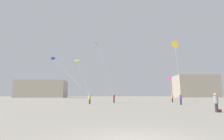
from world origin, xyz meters
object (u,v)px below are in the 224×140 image
(kite_emerald_diamond, at_px, (97,44))
(kite_amber_delta, at_px, (175,45))
(building_left_hall, at_px, (42,89))
(person_in_red, at_px, (114,98))
(kite_magenta_diamond, at_px, (169,79))
(kite_cobalt_delta, at_px, (54,60))
(handbag_beside_flyer, at_px, (220,111))
(person_in_yellow, at_px, (90,98))
(person_in_purple, at_px, (181,99))
(building_centre_hall, at_px, (195,86))
(person_in_grey, at_px, (216,102))
(kite_lime_delta, at_px, (77,61))
(person_in_orange, at_px, (172,98))

(kite_emerald_diamond, bearing_deg, kite_amber_delta, -25.45)
(kite_amber_delta, distance_m, building_left_hall, 78.91)
(person_in_red, distance_m, building_left_hall, 69.20)
(kite_emerald_diamond, relative_size, kite_amber_delta, 1.23)
(person_in_red, distance_m, kite_magenta_diamond, 14.56)
(kite_cobalt_delta, height_order, handbag_beside_flyer, kite_cobalt_delta)
(kite_cobalt_delta, distance_m, kite_magenta_diamond, 27.74)
(person_in_yellow, bearing_deg, kite_magenta_diamond, -91.15)
(person_in_purple, xyz_separation_m, kite_magenta_diamond, (2.92, 11.12, 4.28))
(kite_cobalt_delta, relative_size, building_centre_hall, 0.49)
(person_in_grey, bearing_deg, person_in_purple, -91.58)
(building_left_hall, bearing_deg, handbag_beside_flyer, -58.15)
(kite_lime_delta, height_order, building_left_hall, building_left_hall)
(person_in_orange, relative_size, kite_emerald_diamond, 0.15)
(person_in_red, distance_m, kite_lime_delta, 10.06)
(kite_amber_delta, bearing_deg, person_in_purple, -107.45)
(person_in_yellow, relative_size, building_centre_hall, 0.07)
(person_in_grey, height_order, person_in_yellow, person_in_yellow)
(person_in_red, relative_size, kite_emerald_diamond, 0.15)
(kite_amber_delta, relative_size, kite_cobalt_delta, 0.81)
(person_in_grey, height_order, kite_emerald_diamond, kite_emerald_diamond)
(person_in_orange, bearing_deg, building_centre_hall, -29.46)
(kite_lime_delta, relative_size, kite_emerald_diamond, 0.60)
(person_in_yellow, distance_m, building_centre_hall, 86.78)
(person_in_purple, bearing_deg, kite_magenta_diamond, -154.82)
(person_in_grey, height_order, building_left_hall, building_left_hall)
(kite_amber_delta, distance_m, kite_magenta_diamond, 10.77)
(person_in_orange, height_order, kite_magenta_diamond, kite_magenta_diamond)
(kite_cobalt_delta, bearing_deg, person_in_red, -27.18)
(person_in_red, relative_size, kite_magenta_diamond, 0.39)
(person_in_purple, distance_m, kite_lime_delta, 19.48)
(kite_magenta_diamond, bearing_deg, building_left_hall, 133.55)
(kite_magenta_diamond, distance_m, handbag_beside_flyer, 22.24)
(person_in_grey, xyz_separation_m, kite_cobalt_delta, (-22.58, 23.63, 9.02))
(person_in_red, xyz_separation_m, handbag_beside_flyer, (8.67, -16.21, -0.83))
(person_in_orange, height_order, person_in_yellow, person_in_orange)
(person_in_red, height_order, kite_cobalt_delta, kite_cobalt_delta)
(person_in_grey, distance_m, kite_emerald_diamond, 25.10)
(person_in_red, bearing_deg, kite_magenta_diamond, -114.87)
(kite_lime_delta, bearing_deg, person_in_grey, -45.74)
(building_centre_hall, bearing_deg, kite_amber_delta, -122.42)
(kite_emerald_diamond, xyz_separation_m, kite_amber_delta, (14.22, -6.77, -2.18))
(handbag_beside_flyer, bearing_deg, person_in_yellow, 135.86)
(kite_cobalt_delta, bearing_deg, building_left_hall, 114.58)
(kite_amber_delta, bearing_deg, building_left_hall, 127.69)
(person_in_red, height_order, building_centre_hall, building_centre_hall)
(building_centre_hall, bearing_deg, person_in_grey, -119.54)
(kite_cobalt_delta, xyz_separation_m, handbag_beside_flyer, (22.93, -23.53, -9.83))
(person_in_orange, distance_m, building_left_hall, 75.30)
(kite_amber_delta, height_order, handbag_beside_flyer, kite_amber_delta)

